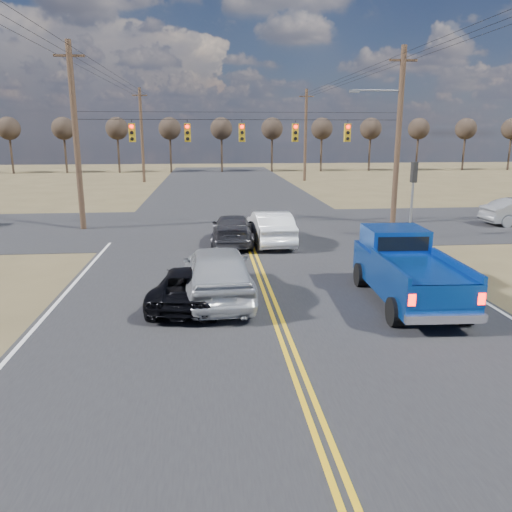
{
  "coord_description": "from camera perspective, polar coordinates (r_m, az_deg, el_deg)",
  "views": [
    {
      "loc": [
        -1.91,
        -10.5,
        5.27
      ],
      "look_at": [
        -0.47,
        4.71,
        1.5
      ],
      "focal_mm": 35.0,
      "sensor_mm": 36.0,
      "label": 1
    }
  ],
  "objects": [
    {
      "name": "black_suv",
      "position": [
        15.82,
        -7.43,
        -3.39
      ],
      "size": [
        2.69,
        4.66,
        1.22
      ],
      "primitive_type": "imported",
      "rotation": [
        0.0,
        0.0,
        2.99
      ],
      "color": "black",
      "rests_on": "ground"
    },
    {
      "name": "ground",
      "position": [
        11.9,
        4.5,
        -12.46
      ],
      "size": [
        160.0,
        160.0,
        0.0
      ],
      "primitive_type": "plane",
      "color": "brown",
      "rests_on": "ground"
    },
    {
      "name": "dgrey_car_queue",
      "position": [
        24.28,
        -2.7,
        3.02
      ],
      "size": [
        2.25,
        5.01,
        1.43
      ],
      "primitive_type": "imported",
      "rotation": [
        0.0,
        0.0,
        3.09
      ],
      "color": "#333237",
      "rests_on": "ground"
    },
    {
      "name": "road_main",
      "position": [
        21.25,
        -0.08,
        -0.5
      ],
      "size": [
        14.0,
        120.0,
        0.02
      ],
      "primitive_type": "cube",
      "color": "#28282B",
      "rests_on": "ground"
    },
    {
      "name": "road_cross",
      "position": [
        29.05,
        -1.55,
        3.4
      ],
      "size": [
        120.0,
        12.0,
        0.02
      ],
      "primitive_type": "cube",
      "color": "#28282B",
      "rests_on": "ground"
    },
    {
      "name": "white_car_queue",
      "position": [
        24.33,
        1.65,
        3.28
      ],
      "size": [
        1.98,
        4.99,
        1.62
      ],
      "primitive_type": "imported",
      "rotation": [
        0.0,
        0.0,
        3.2
      ],
      "color": "white",
      "rests_on": "ground"
    },
    {
      "name": "signal_gantry",
      "position": [
        28.39,
        -0.55,
        13.44
      ],
      "size": [
        19.6,
        4.83,
        10.0
      ],
      "color": "#473323",
      "rests_on": "ground"
    },
    {
      "name": "silver_suv",
      "position": [
        16.14,
        -4.41,
        -1.84
      ],
      "size": [
        2.43,
        5.47,
        1.83
      ],
      "primitive_type": "imported",
      "rotation": [
        0.0,
        0.0,
        3.19
      ],
      "color": "#B4B7BC",
      "rests_on": "ground"
    },
    {
      "name": "utility_poles",
      "position": [
        27.57,
        -1.48,
        13.76
      ],
      "size": [
        19.6,
        58.32,
        10.0
      ],
      "color": "#473323",
      "rests_on": "ground"
    },
    {
      "name": "pickup_truck",
      "position": [
        16.54,
        16.8,
        -1.51
      ],
      "size": [
        2.52,
        5.88,
        2.17
      ],
      "rotation": [
        0.0,
        0.0,
        -0.04
      ],
      "color": "black",
      "rests_on": "ground"
    },
    {
      "name": "treeline",
      "position": [
        37.52,
        -2.57,
        14.5
      ],
      "size": [
        87.0,
        117.8,
        7.4
      ],
      "color": "#33261C",
      "rests_on": "ground"
    }
  ]
}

